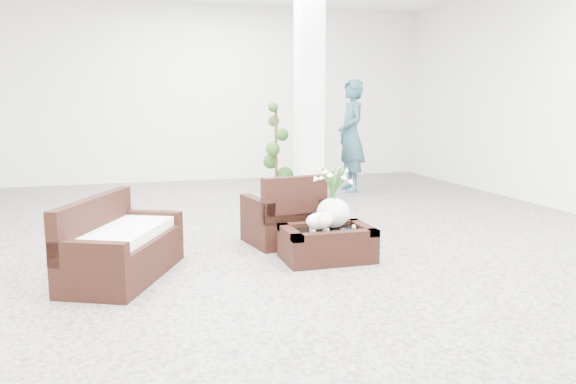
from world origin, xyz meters
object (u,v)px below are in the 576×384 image
object	(u,v)px
loveseat	(123,238)
coffee_table	(327,245)
armchair	(283,208)
topiary	(276,149)

from	to	relation	value
loveseat	coffee_table	bearing A→B (deg)	-64.88
coffee_table	armchair	world-z (taller)	armchair
topiary	loveseat	bearing A→B (deg)	-121.48
armchair	topiary	bearing A→B (deg)	-113.93
coffee_table	armchair	size ratio (longest dim) A/B	1.12
loveseat	topiary	xyz separation A→B (m)	(2.60, 4.25, 0.40)
coffee_table	topiary	bearing A→B (deg)	81.92
topiary	armchair	bearing A→B (deg)	-103.87
loveseat	topiary	size ratio (longest dim) A/B	0.90
coffee_table	loveseat	distance (m)	2.01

